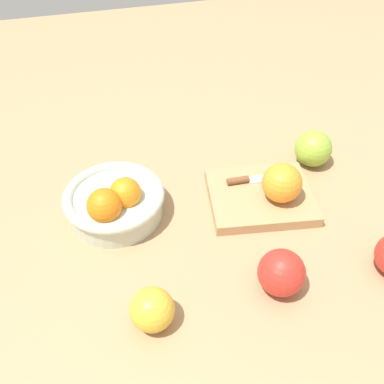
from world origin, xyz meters
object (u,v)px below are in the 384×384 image
object	(u,v)px
apple_front_left	(152,310)
cutting_board	(260,197)
apple_back_right	(313,149)
bowl	(115,202)
orange_on_board	(282,183)
knife	(253,179)
apple_front_right_2	(281,273)

from	to	relation	value
apple_front_left	cutting_board	bearing A→B (deg)	39.00
cutting_board	apple_back_right	world-z (taller)	apple_back_right
cutting_board	apple_back_right	distance (m)	0.18
bowl	cutting_board	distance (m)	0.29
orange_on_board	apple_front_left	bearing A→B (deg)	-146.90
cutting_board	apple_back_right	size ratio (longest dim) A/B	2.55
knife	apple_back_right	bearing A→B (deg)	16.82
bowl	cutting_board	bearing A→B (deg)	-6.88
orange_on_board	apple_front_left	size ratio (longest dim) A/B	1.11
bowl	orange_on_board	bearing A→B (deg)	-10.17
cutting_board	apple_back_right	xyz separation A→B (m)	(0.15, 0.09, 0.03)
knife	orange_on_board	bearing A→B (deg)	-62.05
bowl	apple_front_left	xyz separation A→B (m)	(0.02, -0.25, -0.00)
knife	apple_front_right_2	xyz separation A→B (m)	(-0.04, -0.24, 0.01)
knife	apple_back_right	size ratio (longest dim) A/B	1.94
apple_front_right_2	apple_back_right	bearing A→B (deg)	55.28
apple_back_right	knife	bearing A→B (deg)	-163.18
orange_on_board	apple_front_right_2	distance (m)	0.20
orange_on_board	knife	xyz separation A→B (m)	(-0.03, 0.06, -0.03)
cutting_board	apple_front_right_2	distance (m)	0.21
bowl	orange_on_board	distance (m)	0.32
cutting_board	bowl	bearing A→B (deg)	173.12
cutting_board	apple_front_left	xyz separation A→B (m)	(-0.26, -0.21, 0.02)
apple_back_right	cutting_board	bearing A→B (deg)	-150.93
bowl	apple_front_right_2	bearing A→B (deg)	-44.58
apple_front_left	apple_back_right	bearing A→B (deg)	35.61
orange_on_board	apple_front_left	distance (m)	0.35
bowl	apple_front_right_2	world-z (taller)	bowl
apple_back_right	apple_front_right_2	bearing A→B (deg)	-124.72
bowl	apple_back_right	distance (m)	0.44
bowl	apple_back_right	world-z (taller)	bowl
knife	bowl	bearing A→B (deg)	-179.30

